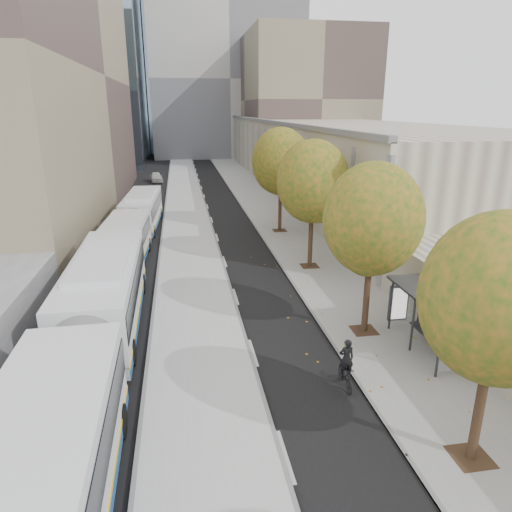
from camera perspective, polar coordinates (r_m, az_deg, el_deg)
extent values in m
cube|color=#AFAFAF|center=(40.73, -8.61, 4.15)|extent=(4.25, 150.00, 0.15)
cube|color=gray|center=(41.59, 2.50, 4.58)|extent=(4.75, 150.00, 0.08)
cube|color=gray|center=(71.60, 6.82, 13.33)|extent=(18.00, 92.00, 8.00)
cube|color=#AEAAA1|center=(101.24, -3.85, 20.98)|extent=(30.00, 18.00, 30.00)
cube|color=#383A3F|center=(19.73, 21.17, -4.46)|extent=(1.90, 4.40, 0.10)
cylinder|color=#383A3F|center=(18.37, 21.92, -10.66)|extent=(0.10, 0.10, 2.40)
cube|color=silver|center=(20.56, 22.53, -7.46)|extent=(0.04, 4.00, 2.10)
cylinder|color=black|center=(14.79, 26.07, -17.08)|extent=(0.28, 0.28, 3.11)
sphere|color=#195415|center=(13.24, 28.08, -4.74)|extent=(4.00, 4.00, 4.00)
cylinder|color=black|center=(20.85, 13.65, -5.06)|extent=(0.28, 0.28, 3.24)
sphere|color=#195415|center=(19.76, 14.40, 4.50)|extent=(4.20, 4.20, 4.20)
cylinder|color=black|center=(28.83, 6.83, 1.93)|extent=(0.28, 0.28, 3.38)
sphere|color=#195415|center=(28.04, 7.11, 9.24)|extent=(4.40, 4.40, 4.40)
cylinder|color=black|center=(37.27, 3.01, 5.82)|extent=(0.28, 0.28, 3.51)
sphere|color=#195415|center=(36.65, 3.11, 11.73)|extent=(4.60, 4.60, 4.60)
cube|color=silver|center=(18.06, -19.92, -9.74)|extent=(3.07, 19.39, 3.23)
cube|color=black|center=(17.80, -20.13, -8.05)|extent=(3.12, 18.62, 1.12)
cube|color=silver|center=(36.03, -14.70, 4.13)|extent=(3.23, 17.02, 2.82)
cube|color=black|center=(35.91, -14.76, 4.93)|extent=(3.26, 16.35, 0.98)
cube|color=#107E47|center=(28.04, -16.01, -0.59)|extent=(1.79, 0.14, 1.09)
imported|color=black|center=(17.38, 11.08, -14.49)|extent=(0.47, 1.51, 0.90)
imported|color=black|center=(17.01, 11.23, -12.46)|extent=(0.56, 0.38, 1.52)
sphere|color=#53A042|center=(16.73, 11.35, -10.78)|extent=(0.23, 0.23, 0.23)
imported|color=#BBBBBB|center=(64.93, -12.37, 9.61)|extent=(2.04, 4.07, 1.33)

